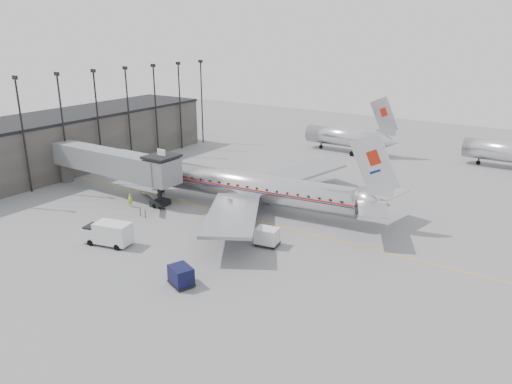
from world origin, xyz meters
TOP-DOWN VIEW (x-y plane):
  - ground at (0.00, 0.00)m, footprint 160.00×160.00m
  - terminal at (-34.00, 10.00)m, footprint 12.00×46.00m
  - apron_line at (3.00, 6.00)m, footprint 60.00×0.15m
  - jet_bridge at (-16.66, 3.67)m, footprint 21.00×6.20m
  - floodlight_masts at (-27.50, 13.00)m, footprint 0.90×42.25m
  - distant_aircraft_near at (-1.79, 42.00)m, footprint 16.39×3.20m
  - airliner at (0.69, 9.08)m, footprint 34.50×31.82m
  - service_van at (-5.54, -7.75)m, footprint 5.40×3.07m
  - baggage_cart_navy at (6.30, -10.00)m, footprint 2.69×2.39m
  - baggage_cart_white at (8.00, 0.98)m, footprint 2.60×2.14m
  - ramp_worker at (-12.00, 1.21)m, footprint 0.67×0.50m

SIDE VIEW (x-z plane):
  - ground at x=0.00m, z-range 0.00..0.00m
  - apron_line at x=3.00m, z-range 0.00..0.01m
  - ramp_worker at x=-12.00m, z-range 0.00..1.69m
  - baggage_cart_navy at x=6.30m, z-range 0.06..1.80m
  - baggage_cart_white at x=8.00m, z-range 0.06..1.90m
  - service_van at x=-5.54m, z-range 0.06..2.45m
  - distant_aircraft_near at x=-1.79m, z-range -2.40..7.86m
  - airliner at x=0.69m, z-range -2.71..8.21m
  - terminal at x=-34.00m, z-range 0.00..8.00m
  - jet_bridge at x=-16.66m, z-range 0.63..7.73m
  - floodlight_masts at x=-27.50m, z-range 0.74..15.99m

